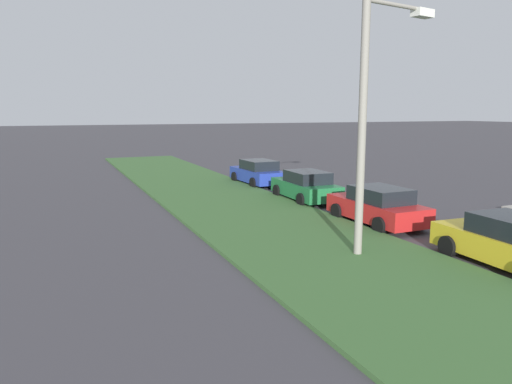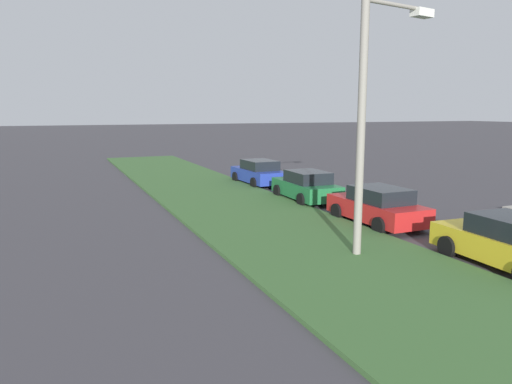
{
  "view_description": "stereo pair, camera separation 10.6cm",
  "coord_description": "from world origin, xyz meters",
  "px_view_note": "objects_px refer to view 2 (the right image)",
  "views": [
    {
      "loc": [
        -4.97,
        15.48,
        4.34
      ],
      "look_at": [
        12.97,
        7.75,
        1.03
      ],
      "focal_mm": 33.76,
      "sensor_mm": 36.0,
      "label": 1
    },
    {
      "loc": [
        -5.01,
        15.38,
        4.34
      ],
      "look_at": [
        12.97,
        7.75,
        1.03
      ],
      "focal_mm": 33.76,
      "sensor_mm": 36.0,
      "label": 2
    }
  ],
  "objects_px": {
    "parked_car_red": "(377,206)",
    "parked_car_yellow": "(510,243)",
    "streetlight": "(371,109)",
    "parked_car_blue": "(259,173)",
    "parked_car_green": "(306,186)"
  },
  "relations": [
    {
      "from": "parked_car_green",
      "to": "streetlight",
      "type": "height_order",
      "value": "streetlight"
    },
    {
      "from": "parked_car_yellow",
      "to": "streetlight",
      "type": "relative_size",
      "value": 0.58
    },
    {
      "from": "parked_car_red",
      "to": "parked_car_yellow",
      "type": "bearing_deg",
      "value": -178.69
    },
    {
      "from": "parked_car_green",
      "to": "parked_car_red",
      "type": "bearing_deg",
      "value": -176.95
    },
    {
      "from": "parked_car_yellow",
      "to": "parked_car_blue",
      "type": "xyz_separation_m",
      "value": [
        16.82,
        0.38,
        0.0
      ]
    },
    {
      "from": "parked_car_yellow",
      "to": "parked_car_green",
      "type": "xyz_separation_m",
      "value": [
        11.13,
        0.31,
        0.0
      ]
    },
    {
      "from": "streetlight",
      "to": "parked_car_green",
      "type": "bearing_deg",
      "value": -17.51
    },
    {
      "from": "parked_car_green",
      "to": "parked_car_blue",
      "type": "bearing_deg",
      "value": 2.56
    },
    {
      "from": "streetlight",
      "to": "parked_car_blue",
      "type": "bearing_deg",
      "value": -10.49
    },
    {
      "from": "parked_car_red",
      "to": "streetlight",
      "type": "height_order",
      "value": "streetlight"
    },
    {
      "from": "parked_car_yellow",
      "to": "streetlight",
      "type": "distance_m",
      "value": 5.38
    },
    {
      "from": "parked_car_green",
      "to": "parked_car_yellow",
      "type": "bearing_deg",
      "value": -176.53
    },
    {
      "from": "parked_car_red",
      "to": "parked_car_green",
      "type": "bearing_deg",
      "value": 0.5
    },
    {
      "from": "parked_car_yellow",
      "to": "parked_car_red",
      "type": "relative_size",
      "value": 1.01
    },
    {
      "from": "parked_car_blue",
      "to": "streetlight",
      "type": "relative_size",
      "value": 0.58
    }
  ]
}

